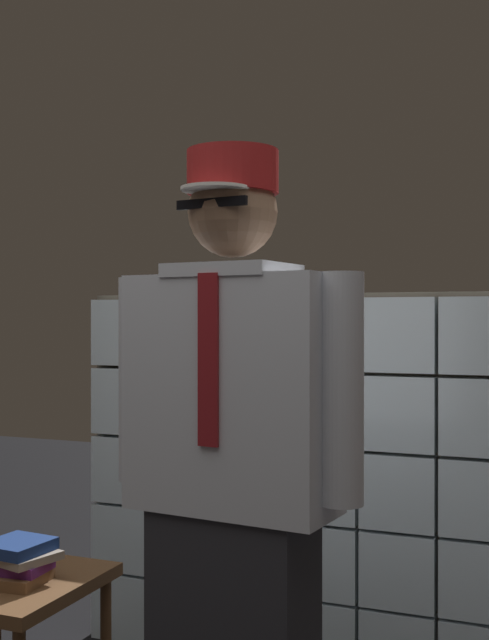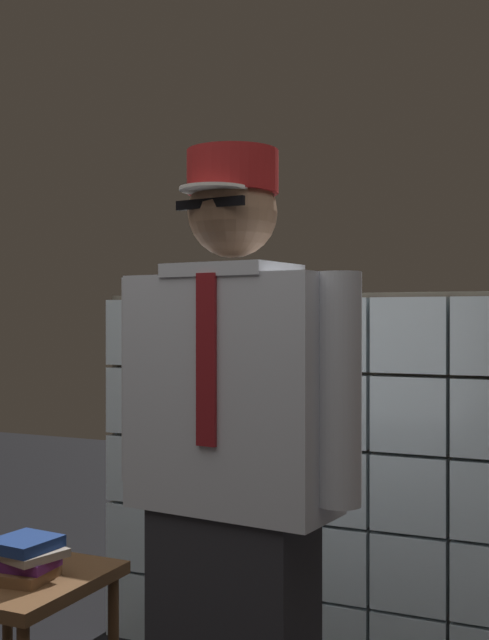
{
  "view_description": "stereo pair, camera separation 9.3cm",
  "coord_description": "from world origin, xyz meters",
  "px_view_note": "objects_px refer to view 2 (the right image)",
  "views": [
    {
      "loc": [
        1.03,
        -1.49,
        1.38
      ],
      "look_at": [
        0.24,
        0.46,
        1.37
      ],
      "focal_mm": 44.97,
      "sensor_mm": 36.0,
      "label": 1
    },
    {
      "loc": [
        1.12,
        -1.45,
        1.38
      ],
      "look_at": [
        0.24,
        0.46,
        1.37
      ],
      "focal_mm": 44.97,
      "sensor_mm": 36.0,
      "label": 2
    }
  ],
  "objects_px": {
    "standing_person": "(233,482)",
    "book_stack": "(24,559)",
    "coffee_mug": "(38,557)",
    "side_table": "(14,599)"
  },
  "relations": [
    {
      "from": "standing_person",
      "to": "book_stack",
      "type": "height_order",
      "value": "standing_person"
    },
    {
      "from": "standing_person",
      "to": "coffee_mug",
      "type": "relative_size",
      "value": 14.42
    },
    {
      "from": "standing_person",
      "to": "book_stack",
      "type": "relative_size",
      "value": 7.69
    },
    {
      "from": "side_table",
      "to": "book_stack",
      "type": "height_order",
      "value": "book_stack"
    },
    {
      "from": "side_table",
      "to": "book_stack",
      "type": "bearing_deg",
      "value": -25.57
    },
    {
      "from": "coffee_mug",
      "to": "standing_person",
      "type": "bearing_deg",
      "value": -8.6
    },
    {
      "from": "side_table",
      "to": "coffee_mug",
      "type": "bearing_deg",
      "value": 32.75
    },
    {
      "from": "side_table",
      "to": "coffee_mug",
      "type": "distance_m",
      "value": 0.15
    },
    {
      "from": "standing_person",
      "to": "coffee_mug",
      "type": "height_order",
      "value": "standing_person"
    },
    {
      "from": "side_table",
      "to": "book_stack",
      "type": "distance_m",
      "value": 0.16
    }
  ]
}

